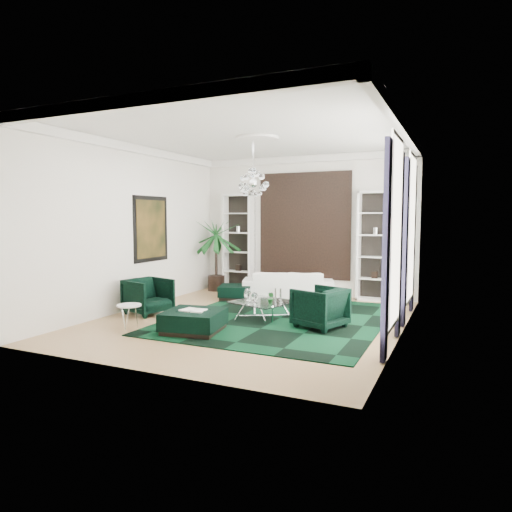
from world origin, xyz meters
The scene contains 30 objects.
floor centered at (0.00, 0.00, -0.01)m, with size 6.00×7.00×0.02m, color tan.
ceiling centered at (0.00, 0.00, 3.81)m, with size 6.00×7.00×0.02m, color white.
wall_back centered at (0.00, 3.51, 1.90)m, with size 6.00×0.02×3.80m, color silver.
wall_front centered at (0.00, -3.51, 1.90)m, with size 6.00×0.02×3.80m, color silver.
wall_left centered at (-3.01, 0.00, 1.90)m, with size 0.02×7.00×3.80m, color silver.
wall_right centered at (3.01, 0.00, 1.90)m, with size 0.02×7.00×3.80m, color silver.
crown_molding centered at (0.00, 0.00, 3.70)m, with size 6.00×7.00×0.18m, color white, non-canonical shape.
ceiling_medallion centered at (0.00, 0.30, 3.77)m, with size 0.90×0.90×0.05m, color white.
tapestry centered at (0.00, 3.46, 1.90)m, with size 2.50×0.06×2.80m, color black.
shelving_left centered at (-1.95, 3.31, 1.40)m, with size 0.90×0.38×2.80m, color white, non-canonical shape.
shelving_right centered at (1.95, 3.31, 1.40)m, with size 0.90×0.38×2.80m, color white, non-canonical shape.
painting centered at (-2.97, 0.60, 1.85)m, with size 0.04×1.30×1.60m, color black.
window_near centered at (2.99, -0.90, 1.90)m, with size 0.03×1.10×2.90m, color white.
curtain_near_a centered at (2.96, -1.68, 1.65)m, with size 0.07×0.30×3.25m, color black.
curtain_near_b centered at (2.96, -0.12, 1.65)m, with size 0.07×0.30×3.25m, color black.
window_far centered at (2.99, 1.50, 1.90)m, with size 0.03×1.10×2.90m, color white.
curtain_far_a centered at (2.96, 0.72, 1.65)m, with size 0.07×0.30×3.25m, color black.
curtain_far_b centered at (2.96, 2.28, 1.65)m, with size 0.07×0.30×3.25m, color black.
rug centered at (0.51, 0.36, 0.01)m, with size 4.20×5.00×0.02m, color black.
sofa centered at (-0.24, 2.85, 0.35)m, with size 2.37×0.93×0.69m, color white.
armchair_left centered at (-2.31, -0.42, 0.40)m, with size 0.85×0.87×0.80m, color black.
armchair_right centered at (1.50, -0.08, 0.40)m, with size 0.85×0.88×0.80m, color black.
coffee_table centered at (0.19, 0.19, 0.19)m, with size 1.09×1.09×0.37m, color white, non-canonical shape.
ottoman_side centered at (-1.39, 2.02, 0.18)m, with size 0.80×0.80×0.36m, color black.
ottoman_front centered at (-0.54, -1.37, 0.20)m, with size 1.02×1.02×0.41m, color black.
book centered at (-0.54, -1.37, 0.43)m, with size 0.47×0.31×0.03m, color white.
side_table centered at (-1.85, -1.61, 0.22)m, with size 0.46×0.46×0.45m, color white.
palm centered at (-2.53, 3.01, 1.32)m, with size 1.66×1.66×2.65m, color #17521F, non-canonical shape.
chandelier centered at (-0.09, 0.30, 2.85)m, with size 0.73×0.73×0.66m, color white, non-canonical shape.
table_plant centered at (0.46, -0.04, 0.50)m, with size 0.14×0.11×0.25m, color #17521F.
Camera 1 is at (3.96, -8.49, 2.16)m, focal length 32.00 mm.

